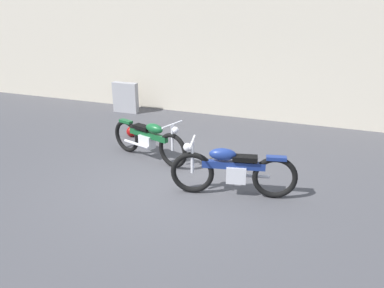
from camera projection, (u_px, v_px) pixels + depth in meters
The scene contains 6 objects.
ground_plane at pixel (173, 182), 7.55m from camera, with size 40.00×40.00×0.00m, color #47474C.
building_wall at pixel (237, 60), 11.02m from camera, with size 18.00×0.30×3.21m, color beige.
stone_marker at pixel (125, 98), 11.75m from camera, with size 0.76×0.20×0.89m, color #9E9EA3.
helmet at pixel (132, 131), 9.88m from camera, with size 0.26×0.26×0.26m, color maroon.
motorcycle_green at pixel (149, 139), 8.43m from camera, with size 2.02×0.88×0.94m.
motorcycle_blue at pixel (232, 170), 6.92m from camera, with size 2.19×0.75×1.00m.
Camera 1 is at (2.67, -6.24, 3.41)m, focal length 37.09 mm.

